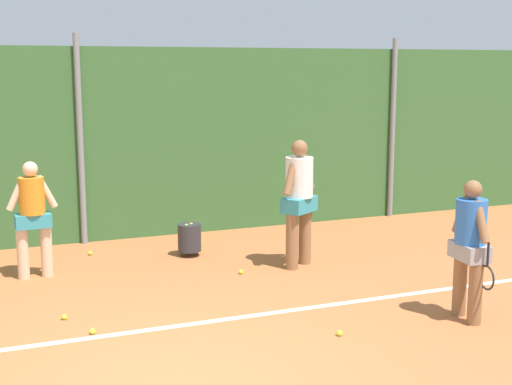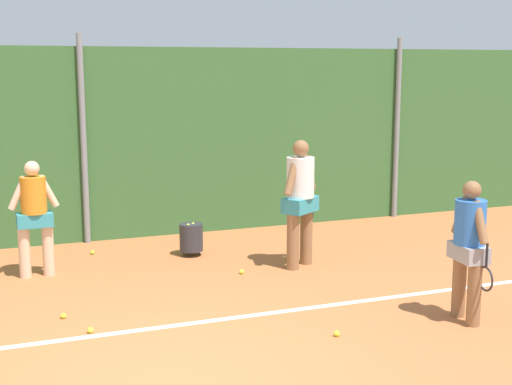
{
  "view_description": "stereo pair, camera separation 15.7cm",
  "coord_description": "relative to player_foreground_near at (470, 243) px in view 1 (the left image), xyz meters",
  "views": [
    {
      "loc": [
        -1.58,
        -5.96,
        2.89
      ],
      "look_at": [
        1.79,
        2.51,
        1.26
      ],
      "focal_mm": 49.84,
      "sensor_mm": 36.0,
      "label": 1
    },
    {
      "loc": [
        -1.43,
        -6.02,
        2.89
      ],
      "look_at": [
        1.79,
        2.51,
        1.26
      ],
      "focal_mm": 49.84,
      "sensor_mm": 36.0,
      "label": 2
    }
  ],
  "objects": [
    {
      "name": "player_midcourt",
      "position": [
        -0.86,
        2.73,
        0.13
      ],
      "size": [
        0.69,
        0.59,
        1.85
      ],
      "rotation": [
        0.0,
        0.0,
        0.59
      ],
      "color": "#8C603D",
      "rests_on": "ground_plane"
    },
    {
      "name": "tennis_ball_7",
      "position": [
        -1.61,
        0.08,
        -0.88
      ],
      "size": [
        0.07,
        0.07,
        0.07
      ],
      "primitive_type": "sphere",
      "color": "#CCDB33",
      "rests_on": "ground_plane"
    },
    {
      "name": "player_foreground_near",
      "position": [
        0.0,
        0.0,
        0.0
      ],
      "size": [
        0.35,
        0.77,
        1.63
      ],
      "rotation": [
        0.0,
        0.0,
        4.62
      ],
      "color": "#8C603D",
      "rests_on": "ground_plane"
    },
    {
      "name": "ground_plane",
      "position": [
        -3.58,
        1.31,
        -0.91
      ],
      "size": [
        31.26,
        31.26,
        0.0
      ],
      "primitive_type": "plane",
      "color": "#B76638"
    },
    {
      "name": "fence_post_center",
      "position": [
        -3.58,
        5.27,
        0.79
      ],
      "size": [
        0.1,
        0.1,
        3.4
      ],
      "primitive_type": "cylinder",
      "color": "gray",
      "rests_on": "ground_plane"
    },
    {
      "name": "hedge_fence_backdrop",
      "position": [
        -3.58,
        5.44,
        0.69
      ],
      "size": [
        20.32,
        0.25,
        3.2
      ],
      "primitive_type": "cube",
      "color": "#386633",
      "rests_on": "ground_plane"
    },
    {
      "name": "tennis_ball_0",
      "position": [
        -1.79,
        2.65,
        -0.88
      ],
      "size": [
        0.07,
        0.07,
        0.07
      ],
      "primitive_type": "sphere",
      "color": "#CCDB33",
      "rests_on": "ground_plane"
    },
    {
      "name": "tennis_ball_6",
      "position": [
        -4.33,
        1.7,
        -0.88
      ],
      "size": [
        0.07,
        0.07,
        0.07
      ],
      "primitive_type": "sphere",
      "color": "#CCDB33",
      "rests_on": "ground_plane"
    },
    {
      "name": "ball_hopper",
      "position": [
        -2.18,
        3.87,
        -0.62
      ],
      "size": [
        0.36,
        0.36,
        0.51
      ],
      "color": "#2D2D33",
      "rests_on": "ground_plane"
    },
    {
      "name": "player_backcourt_far",
      "position": [
        -4.49,
        3.56,
        -0.0
      ],
      "size": [
        0.68,
        0.35,
        1.62
      ],
      "rotation": [
        0.0,
        0.0,
        0.05
      ],
      "color": "beige",
      "rests_on": "ground_plane"
    },
    {
      "name": "tennis_ball_8",
      "position": [
        -4.1,
        1.13,
        -0.88
      ],
      "size": [
        0.07,
        0.07,
        0.07
      ],
      "primitive_type": "sphere",
      "color": "#CCDB33",
      "rests_on": "ground_plane"
    },
    {
      "name": "court_baseline_paint",
      "position": [
        -3.58,
        1.02,
        -0.91
      ],
      "size": [
        14.85,
        0.1,
        0.01
      ],
      "primitive_type": "cube",
      "color": "white",
      "rests_on": "ground_plane"
    },
    {
      "name": "tennis_ball_10",
      "position": [
        -3.61,
        4.47,
        -0.88
      ],
      "size": [
        0.07,
        0.07,
        0.07
      ],
      "primitive_type": "sphere",
      "color": "#CCDB33",
      "rests_on": "ground_plane"
    },
    {
      "name": "fence_post_right",
      "position": [
        2.28,
        5.27,
        0.79
      ],
      "size": [
        0.1,
        0.1,
        3.4
      ],
      "primitive_type": "cylinder",
      "color": "gray",
      "rests_on": "ground_plane"
    }
  ]
}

